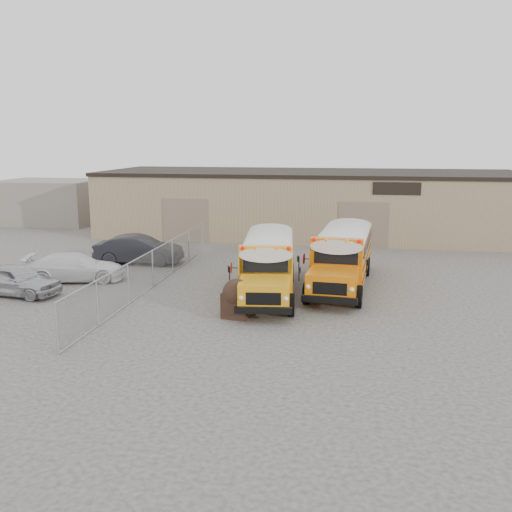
% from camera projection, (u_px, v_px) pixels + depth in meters
% --- Properties ---
extents(ground, '(120.00, 120.00, 0.00)m').
position_uv_depth(ground, '(267.00, 311.00, 23.53)').
color(ground, '#403E3A').
rests_on(ground, ground).
extents(warehouse, '(30.20, 10.20, 4.67)m').
position_uv_depth(warehouse, '(309.00, 202.00, 42.33)').
color(warehouse, tan).
rests_on(warehouse, ground).
extents(chainlink_fence, '(0.07, 18.07, 1.81)m').
position_uv_depth(chainlink_fence, '(153.00, 269.00, 27.26)').
color(chainlink_fence, '#989BA0').
rests_on(chainlink_fence, ground).
extents(distant_building_left, '(8.00, 6.00, 3.60)m').
position_uv_depth(distant_building_left, '(50.00, 202.00, 48.13)').
color(distant_building_left, gray).
rests_on(distant_building_left, ground).
extents(school_bus_left, '(3.28, 9.36, 2.68)m').
position_uv_depth(school_bus_left, '(272.00, 238.00, 31.80)').
color(school_bus_left, orange).
rests_on(school_bus_left, ground).
extents(school_bus_right, '(3.21, 9.60, 2.77)m').
position_uv_depth(school_bus_right, '(352.00, 233.00, 33.17)').
color(school_bus_right, orange).
rests_on(school_bus_right, ground).
extents(tarp_bundle, '(1.16, 1.15, 1.57)m').
position_uv_depth(tarp_bundle, '(237.00, 298.00, 22.62)').
color(tarp_bundle, black).
rests_on(tarp_bundle, ground).
extents(car_silver, '(4.39, 2.23, 1.43)m').
position_uv_depth(car_silver, '(16.00, 280.00, 25.84)').
color(car_silver, '#B1B1B6').
rests_on(car_silver, ground).
extents(car_white, '(5.17, 3.16, 1.40)m').
position_uv_depth(car_white, '(75.00, 267.00, 28.48)').
color(car_white, silver).
rests_on(car_white, ground).
extents(car_dark, '(5.04, 2.10, 1.62)m').
position_uv_depth(car_dark, '(139.00, 250.00, 32.44)').
color(car_dark, '#222227').
rests_on(car_dark, ground).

